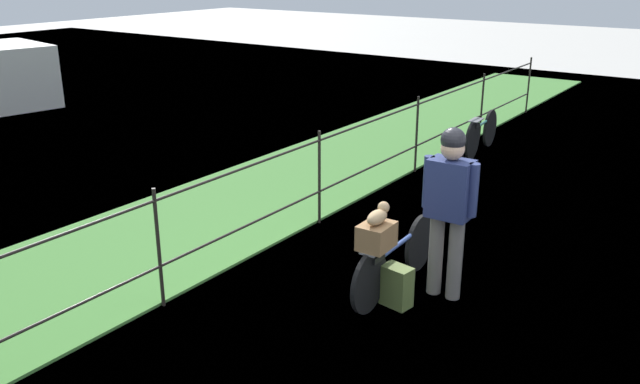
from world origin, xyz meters
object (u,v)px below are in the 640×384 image
object	(u,v)px
wooden_crate	(376,236)
backpack_on_paving	(397,286)
terrier_dog	(378,215)
cyclist_person	(449,199)
bicycle_parked	(481,133)
bicycle_main	(395,260)

from	to	relation	value
wooden_crate	backpack_on_paving	size ratio (longest dim) A/B	0.86
terrier_dog	cyclist_person	bearing A→B (deg)	-38.17
terrier_dog	bicycle_parked	world-z (taller)	terrier_dog
bicycle_main	terrier_dog	world-z (taller)	terrier_dog
wooden_crate	terrier_dog	size ratio (longest dim) A/B	1.08
wooden_crate	cyclist_person	xyz separation A→B (m)	(0.58, -0.43, 0.28)
terrier_dog	cyclist_person	size ratio (longest dim) A/B	0.19
terrier_dog	bicycle_main	bearing A→B (deg)	1.51
backpack_on_paving	bicycle_parked	world-z (taller)	bicycle_parked
bicycle_main	bicycle_parked	size ratio (longest dim) A/B	1.05
wooden_crate	terrier_dog	distance (m)	0.20
bicycle_main	bicycle_parked	xyz separation A→B (m)	(5.21, 1.23, 0.02)
cyclist_person	backpack_on_paving	bearing A→B (deg)	148.40
bicycle_main	terrier_dog	xyz separation A→B (m)	(-0.37, -0.01, 0.59)
backpack_on_paving	bicycle_main	bearing A→B (deg)	131.57
terrier_dog	bicycle_parked	bearing A→B (deg)	12.54
backpack_on_paving	bicycle_parked	size ratio (longest dim) A/B	0.25
wooden_crate	cyclist_person	world-z (taller)	cyclist_person
bicycle_main	backpack_on_paving	distance (m)	0.34
backpack_on_paving	bicycle_parked	distance (m)	5.65
wooden_crate	terrier_dog	xyz separation A→B (m)	(0.02, 0.00, 0.20)
cyclist_person	bicycle_parked	xyz separation A→B (m)	(5.02, 1.68, -0.66)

